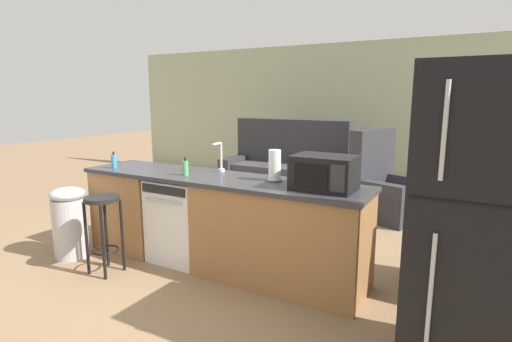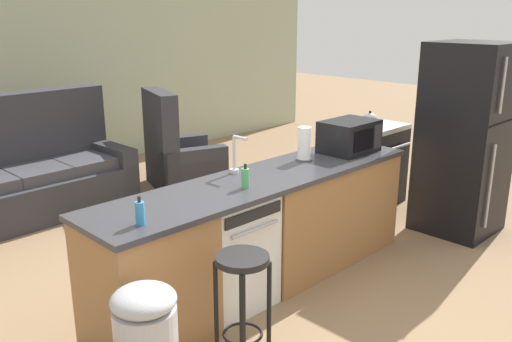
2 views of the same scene
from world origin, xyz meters
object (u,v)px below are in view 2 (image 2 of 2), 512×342
microwave (349,136)px  paper_towel_roll (304,144)px  refrigerator (465,139)px  armchair (178,159)px  soap_bottle (245,178)px  kettle (370,121)px  couch (30,177)px  stove_range (366,164)px  dish_soap_bottle (140,213)px  dishwasher (226,250)px  bar_stool (242,287)px

microwave → paper_towel_roll: bearing=169.2°
refrigerator → armchair: (-1.15, 3.06, -0.57)m
soap_bottle → kettle: 2.38m
couch → armchair: size_ratio=1.68×
stove_range → dish_soap_bottle: (-3.40, -0.71, 0.52)m
dishwasher → refrigerator: bearing=-11.9°
paper_towel_roll → bar_stool: paper_towel_roll is taller
armchair → couch: bearing=166.8°
stove_range → soap_bottle: (-2.49, -0.64, 0.52)m
stove_range → dish_soap_bottle: size_ratio=5.11×
kettle → armchair: size_ratio=0.17×
dish_soap_bottle → refrigerator: bearing=-6.6°
dish_soap_bottle → bar_stool: 0.74m
dishwasher → stove_range: (2.60, 0.55, 0.03)m
refrigerator → kettle: size_ratio=8.94×
dish_soap_bottle → paper_towel_roll: bearing=8.1°
stove_range → armchair: size_ratio=0.75×
dish_soap_bottle → armchair: size_ratio=0.15×
kettle → bar_stool: (-2.87, -1.06, -0.45)m
stove_range → bar_stool: size_ratio=1.22×
dishwasher → dish_soap_bottle: dish_soap_bottle is taller
paper_towel_roll → soap_bottle: bearing=-167.6°
dish_soap_bottle → couch: couch is taller
refrigerator → paper_towel_roll: 1.75m
stove_range → dish_soap_bottle: 3.51m
refrigerator → couch: 4.48m
bar_stool → couch: (0.22, 3.54, -0.14)m
dish_soap_bottle → soap_bottle: bearing=3.9°
soap_bottle → dish_soap_bottle: 0.91m
dishwasher → microwave: (1.48, -0.00, 0.62)m
dishwasher → soap_bottle: bearing=-40.4°
dishwasher → armchair: bearing=60.0°
refrigerator → soap_bottle: refrigerator is taller
stove_range → armchair: 2.28m
paper_towel_roll → armchair: armchair is taller
refrigerator → paper_towel_roll: (-1.62, 0.64, 0.12)m
armchair → bar_stool: bearing=-120.9°
paper_towel_roll → kettle: size_ratio=1.38×
paper_towel_roll → dish_soap_bottle: (-1.77, -0.25, -0.07)m
microwave → armchair: bearing=90.6°
bar_stool → refrigerator: bearing=1.7°
stove_range → kettle: bearing=-142.8°
couch → dish_soap_bottle: bearing=-100.8°
refrigerator → armchair: size_ratio=1.53×
refrigerator → couch: bearing=129.2°
stove_range → refrigerator: 1.19m
paper_towel_roll → bar_stool: (-1.41, -0.73, -0.50)m
microwave → armchair: armchair is taller
soap_bottle → stove_range: bearing=14.5°
dishwasher → soap_bottle: size_ratio=4.77×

